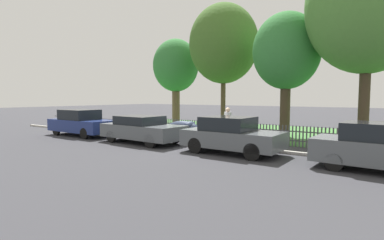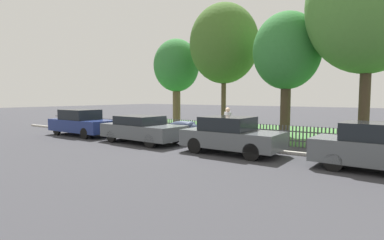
{
  "view_description": "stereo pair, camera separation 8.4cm",
  "coord_description": "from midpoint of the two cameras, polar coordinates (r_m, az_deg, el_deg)",
  "views": [
    {
      "loc": [
        8.18,
        -11.86,
        2.29
      ],
      "look_at": [
        -0.59,
        0.71,
        1.1
      ],
      "focal_mm": 28.0,
      "sensor_mm": 36.0,
      "label": 1
    },
    {
      "loc": [
        8.25,
        -11.81,
        2.29
      ],
      "look_at": [
        -0.59,
        0.71,
        1.1
      ],
      "focal_mm": 28.0,
      "sensor_mm": 36.0,
      "label": 2
    }
  ],
  "objects": [
    {
      "name": "parked_car_navy_estate",
      "position": [
        12.2,
        7.6,
        -2.85
      ],
      "size": [
        4.0,
        1.87,
        1.49
      ],
      "rotation": [
        0.0,
        0.0,
        -0.01
      ],
      "color": "#51565B",
      "rests_on": "ground"
    },
    {
      "name": "pedestrian_near_fence",
      "position": [
        15.15,
        6.96,
        -0.51
      ],
      "size": [
        0.42,
        0.42,
        1.75
      ],
      "rotation": [
        0.0,
        0.0,
        1.79
      ],
      "color": "#7F6B51",
      "rests_on": "ground"
    },
    {
      "name": "kerb_stone",
      "position": [
        14.66,
        0.69,
        -4.31
      ],
      "size": [
        31.21,
        0.2,
        0.12
      ],
      "primitive_type": "cube",
      "color": "#B2ADA3",
      "rests_on": "ground"
    },
    {
      "name": "grass_strip",
      "position": [
        20.48,
        11.37,
        -2.05
      ],
      "size": [
        31.21,
        9.52,
        0.01
      ],
      "primitive_type": "cube",
      "color": "#477F3D",
      "rests_on": "ground"
    },
    {
      "name": "park_fence",
      "position": [
        16.22,
        4.58,
        -1.96
      ],
      "size": [
        31.21,
        0.05,
        0.97
      ],
      "color": "#4C4C51",
      "rests_on": "ground"
    },
    {
      "name": "parked_car_red_compact",
      "position": [
        10.76,
        32.91,
        -4.55
      ],
      "size": [
        4.19,
        1.85,
        1.5
      ],
      "rotation": [
        0.0,
        0.0,
        -0.04
      ],
      "color": "#51565B",
      "rests_on": "ground"
    },
    {
      "name": "parked_car_black_saloon",
      "position": [
        15.07,
        -9.32,
        -1.68
      ],
      "size": [
        4.48,
        2.03,
        1.34
      ],
      "rotation": [
        0.0,
        0.0,
        -0.04
      ],
      "color": "#51565B",
      "rests_on": "ground"
    },
    {
      "name": "tree_far_left",
      "position": [
        16.7,
        30.74,
        18.42
      ],
      "size": [
        5.51,
        5.51,
        9.69
      ],
      "color": "#473828",
      "rests_on": "ground"
    },
    {
      "name": "ground_plane",
      "position": [
        14.58,
        0.46,
        -4.59
      ],
      "size": [
        120.0,
        120.0,
        0.0
      ],
      "primitive_type": "plane",
      "color": "#38383D"
    },
    {
      "name": "parked_car_silver_hatchback",
      "position": [
        18.83,
        -20.12,
        -0.48
      ],
      "size": [
        4.41,
        1.79,
        1.54
      ],
      "rotation": [
        0.0,
        0.0,
        -0.0
      ],
      "color": "navy",
      "rests_on": "ground"
    },
    {
      "name": "tree_behind_motorcycle",
      "position": [
        21.26,
        6.24,
        14.21
      ],
      "size": [
        4.72,
        4.72,
        8.64
      ],
      "color": "brown",
      "rests_on": "ground"
    },
    {
      "name": "tree_nearest_kerb",
      "position": [
        24.45,
        -2.89,
        10.17
      ],
      "size": [
        3.66,
        3.66,
        6.91
      ],
      "color": "brown",
      "rests_on": "ground"
    },
    {
      "name": "tree_mid_park",
      "position": [
        17.93,
        17.72,
        12.27
      ],
      "size": [
        3.73,
        3.73,
        7.0
      ],
      "color": "#473828",
      "rests_on": "ground"
    },
    {
      "name": "covered_motorcycle",
      "position": [
        16.33,
        -1.43,
        -1.5
      ],
      "size": [
        1.99,
        0.9,
        0.98
      ],
      "rotation": [
        0.0,
        0.0,
        0.1
      ],
      "color": "black",
      "rests_on": "ground"
    }
  ]
}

